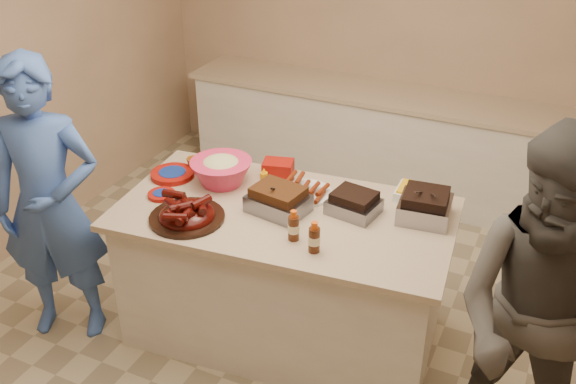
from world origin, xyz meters
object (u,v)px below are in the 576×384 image
at_px(bbq_bottle_a, 294,239).
at_px(bbq_bottle_b, 314,251).
at_px(island, 285,332).
at_px(mustard_bottle, 264,186).
at_px(plastic_cup, 194,169).
at_px(guest_blue, 75,324).
at_px(roasting_pan, 424,218).
at_px(rib_platter, 187,219).
at_px(coleslaw_bowl, 222,183).

bearing_deg(bbq_bottle_a, bbq_bottle_b, -21.53).
relative_size(island, mustard_bottle, 15.31).
bearing_deg(plastic_cup, guest_blue, -125.98).
bearing_deg(roasting_pan, rib_platter, -160.41).
xyz_separation_m(island, bbq_bottle_a, (0.17, -0.24, 0.91)).
relative_size(island, rib_platter, 4.50).
bearing_deg(plastic_cup, bbq_bottle_b, -25.92).
bearing_deg(bbq_bottle_a, island, 125.17).
xyz_separation_m(roasting_pan, coleslaw_bowl, (-1.23, -0.13, 0.00)).
bearing_deg(plastic_cup, roasting_pan, 1.89).
bearing_deg(mustard_bottle, coleslaw_bowl, -163.39).
bearing_deg(rib_platter, bbq_bottle_b, 1.10).
bearing_deg(guest_blue, roasting_pan, -2.33).
distance_m(roasting_pan, bbq_bottle_b, 0.71).
relative_size(roasting_pan, guest_blue, 0.16).
relative_size(island, bbq_bottle_b, 10.82).
distance_m(island, coleslaw_bowl, 1.04).
bearing_deg(rib_platter, mustard_bottle, 67.20).
relative_size(rib_platter, mustard_bottle, 3.40).
bearing_deg(island, coleslaw_bowl, 159.01).
distance_m(mustard_bottle, plastic_cup, 0.51).
xyz_separation_m(roasting_pan, plastic_cup, (-1.48, -0.05, 0.00)).
bearing_deg(guest_blue, mustard_bottle, 11.39).
bearing_deg(island, roasting_pan, 14.35).
height_order(bbq_bottle_b, guest_blue, bbq_bottle_b).
xyz_separation_m(roasting_pan, bbq_bottle_b, (-0.43, -0.56, 0.00)).
bearing_deg(guest_blue, island, -1.60).
distance_m(bbq_bottle_a, guest_blue, 1.72).
distance_m(mustard_bottle, guest_blue, 1.55).
bearing_deg(plastic_cup, rib_platter, -61.23).
height_order(roasting_pan, bbq_bottle_b, bbq_bottle_b).
distance_m(island, mustard_bottle, 0.96).
bearing_deg(roasting_pan, mustard_bottle, 177.14).
relative_size(mustard_bottle, plastic_cup, 1.41).
relative_size(coleslaw_bowl, bbq_bottle_a, 2.14).
height_order(plastic_cup, guest_blue, plastic_cup).
distance_m(bbq_bottle_a, bbq_bottle_b, 0.15).
distance_m(rib_platter, plastic_cup, 0.60).
relative_size(rib_platter, guest_blue, 0.24).
relative_size(island, guest_blue, 1.06).
bearing_deg(bbq_bottle_b, plastic_cup, 154.08).
bearing_deg(guest_blue, plastic_cup, 30.57).
bearing_deg(guest_blue, rib_platter, -9.61).
bearing_deg(island, rib_platter, -151.35).
bearing_deg(bbq_bottle_a, plastic_cup, 153.43).
xyz_separation_m(bbq_bottle_a, plastic_cup, (-0.91, 0.46, 0.00)).
relative_size(roasting_pan, coleslaw_bowl, 0.74).
height_order(mustard_bottle, guest_blue, mustard_bottle).
distance_m(bbq_bottle_b, guest_blue, 1.83).
height_order(coleslaw_bowl, guest_blue, coleslaw_bowl).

